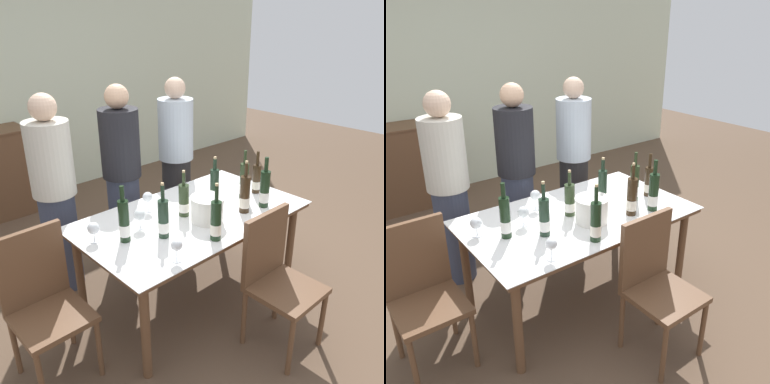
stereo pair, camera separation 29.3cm
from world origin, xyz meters
TOP-DOWN VIEW (x-y plane):
  - ground_plane at (0.00, 0.00)m, footprint 12.00×12.00m
  - back_wall at (0.00, 2.83)m, footprint 8.00×0.10m
  - sideboard_cabinet at (-0.77, 2.54)m, footprint 1.16×0.46m
  - dining_table at (0.00, 0.00)m, footprint 1.69×0.97m
  - ice_bucket at (0.01, -0.15)m, footprint 0.24×0.24m
  - wine_bottle_0 at (-0.36, -0.11)m, footprint 0.07×0.07m
  - wine_bottle_1 at (-0.14, -0.37)m, footprint 0.07×0.07m
  - wine_bottle_2 at (0.22, -0.01)m, footprint 0.07×0.07m
  - wine_bottle_3 at (0.67, -0.07)m, footprint 0.07×0.07m
  - wine_bottle_4 at (0.50, -0.07)m, footprint 0.07×0.07m
  - wine_bottle_5 at (-0.58, 0.02)m, footprint 0.07×0.07m
  - wine_bottle_6 at (0.50, -0.28)m, footprint 0.08×0.08m
  - wine_bottle_7 at (-0.05, 0.03)m, footprint 0.08×0.08m
  - wine_bottle_8 at (0.31, -0.24)m, footprint 0.08×0.08m
  - wine_glass_0 at (-0.49, -0.39)m, footprint 0.07×0.07m
  - wine_glass_1 at (-0.73, 0.15)m, footprint 0.08×0.08m
  - wine_glass_2 at (-0.41, 0.09)m, footprint 0.08×0.08m
  - wine_glass_3 at (-0.20, 0.27)m, footprint 0.08×0.08m
  - chair_left_end at (-1.14, 0.09)m, footprint 0.42×0.42m
  - chair_near_front at (0.09, -0.71)m, footprint 0.42×0.42m
  - person_host at (-0.66, 0.84)m, footprint 0.33×0.33m
  - person_guest_left at (-0.05, 0.82)m, footprint 0.33×0.33m
  - person_guest_right at (0.59, 0.85)m, footprint 0.33×0.33m

SIDE VIEW (x-z plane):
  - ground_plane at x=0.00m, z-range 0.00..0.00m
  - sideboard_cabinet at x=-0.77m, z-range 0.00..0.97m
  - chair_left_end at x=-1.14m, z-range 0.06..1.01m
  - chair_near_front at x=0.09m, z-range 0.07..1.01m
  - dining_table at x=0.00m, z-range 0.30..1.03m
  - person_guest_right at x=0.59m, z-range 0.00..1.58m
  - person_host at x=-0.66m, z-range 0.00..1.60m
  - person_guest_left at x=-0.05m, z-range 0.00..1.60m
  - wine_glass_1 at x=-0.73m, z-range 0.76..0.89m
  - ice_bucket at x=0.01m, z-range 0.74..0.92m
  - wine_glass_2 at x=-0.41m, z-range 0.76..0.91m
  - wine_glass_0 at x=-0.49m, z-range 0.77..0.91m
  - wine_glass_3 at x=-0.20m, z-range 0.77..0.92m
  - wine_bottle_7 at x=-0.05m, z-range 0.67..1.03m
  - wine_bottle_3 at x=0.67m, z-range 0.67..1.03m
  - wine_bottle_0 at x=-0.36m, z-range 0.67..1.05m
  - wine_bottle_1 at x=-0.14m, z-range 0.67..1.06m
  - wine_bottle_8 at x=0.31m, z-range 0.67..1.07m
  - wine_bottle_5 at x=-0.58m, z-range 0.68..1.07m
  - wine_bottle_6 at x=0.50m, z-range 0.68..1.07m
  - wine_bottle_4 at x=0.50m, z-range 0.67..1.07m
  - wine_bottle_2 at x=0.22m, z-range 0.68..1.08m
  - back_wall at x=0.00m, z-range 0.00..2.80m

